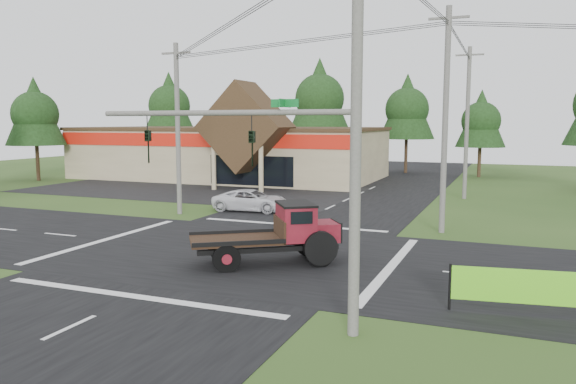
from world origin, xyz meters
The scene contains 19 objects.
ground centered at (0.00, 0.00, 0.00)m, with size 120.00×120.00×0.00m, color #2A4619.
road_ns centered at (0.00, 0.00, 0.01)m, with size 12.00×120.00×0.02m, color black.
road_ew centered at (0.00, 0.00, 0.01)m, with size 120.00×12.00×0.02m, color black.
parking_apron centered at (-14.00, 19.00, 0.01)m, with size 28.00×14.00×0.02m, color black.
cvs_building centered at (-15.70, 29.57, 2.78)m, with size 30.40×18.20×9.19m.
traffic_signal_mast centered at (5.82, -7.50, 4.43)m, with size 8.12×0.24×7.00m.
utility_pole_nr centered at (7.50, -7.50, 5.64)m, with size 2.00×0.30×11.00m.
utility_pole_nw centered at (-8.00, 8.00, 5.39)m, with size 2.00×0.30×10.50m.
utility_pole_ne centered at (8.00, 8.00, 5.89)m, with size 2.00×0.30×11.50m.
utility_pole_n centered at (8.00, 22.00, 5.74)m, with size 2.00×0.30×11.20m.
tree_row_a centered at (-30.00, 40.00, 8.05)m, with size 6.72×6.72×12.12m.
tree_row_b centered at (-20.00, 42.00, 6.70)m, with size 5.60×5.60×10.10m.
tree_row_c centered at (-10.00, 41.00, 8.72)m, with size 7.28×7.28×13.13m.
tree_row_d centered at (0.00, 42.00, 7.38)m, with size 6.16×6.16×11.11m.
tree_row_e centered at (8.00, 40.00, 6.03)m, with size 5.04×5.04×9.09m.
tree_side_w centered at (-32.00, 20.00, 6.70)m, with size 5.60×5.60×10.10m.
antique_flatbed_truck centered at (2.20, -1.37, 1.26)m, with size 2.30×6.02×2.52m, color maroon, non-canonical shape.
roadside_banner centered at (11.77, -4.13, 0.73)m, with size 4.28×0.13×1.46m, color #60CC1B, non-canonical shape.
white_pickup centered at (-4.31, 10.73, 0.69)m, with size 2.30×4.99×1.39m, color silver.
Camera 1 is at (11.34, -21.74, 5.75)m, focal length 35.00 mm.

